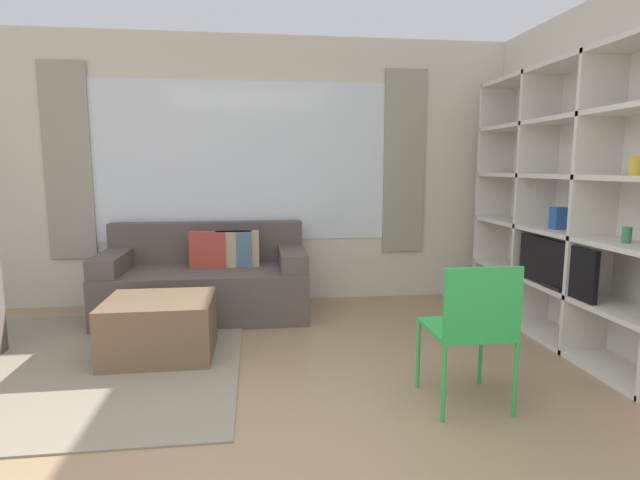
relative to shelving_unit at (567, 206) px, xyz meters
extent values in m
cube|color=beige|center=(-2.59, 1.52, 0.26)|extent=(6.70, 0.07, 2.70)
cube|color=white|center=(-2.59, 1.48, 0.36)|extent=(3.02, 0.01, 1.60)
cube|color=#9E9984|center=(-4.27, 1.46, 0.36)|extent=(0.44, 0.03, 1.90)
cube|color=#9E9984|center=(-0.91, 1.46, 0.36)|extent=(0.44, 0.03, 1.90)
cube|color=beige|center=(0.19, -0.15, 0.26)|extent=(0.07, 4.47, 2.70)
cube|color=gray|center=(-3.69, -0.10, -1.08)|extent=(2.17, 2.38, 0.01)
cube|color=silver|center=(0.15, 0.01, 0.02)|extent=(0.02, 2.31, 2.21)
cube|color=silver|center=(-0.03, -0.38, 0.02)|extent=(0.39, 0.04, 2.21)
cube|color=silver|center=(-0.03, 0.39, 0.02)|extent=(0.39, 0.04, 2.21)
cube|color=silver|center=(-0.03, 1.17, 0.02)|extent=(0.39, 0.04, 2.21)
cube|color=silver|center=(-0.03, 0.01, -1.07)|extent=(0.39, 2.31, 0.04)
cube|color=silver|center=(-0.03, 0.01, -0.65)|extent=(0.39, 2.31, 0.04)
cube|color=silver|center=(-0.03, 0.01, -0.21)|extent=(0.39, 2.31, 0.04)
cube|color=silver|center=(-0.03, 0.01, 0.24)|extent=(0.39, 2.31, 0.04)
cube|color=silver|center=(-0.03, 0.01, 0.68)|extent=(0.39, 2.31, 0.04)
cube|color=silver|center=(-0.03, 0.01, 1.10)|extent=(0.39, 2.31, 0.04)
cube|color=black|center=(-0.19, -0.19, -0.44)|extent=(0.04, 0.96, 0.38)
cube|color=black|center=(-0.17, -0.19, -0.61)|extent=(0.10, 0.24, 0.03)
cylinder|color=gold|center=(-0.05, -0.77, 0.32)|extent=(0.09, 0.09, 0.13)
cylinder|color=#232328|center=(-0.05, 0.03, -0.58)|extent=(0.06, 0.06, 0.10)
cylinder|color=#388947|center=(-0.05, -0.74, -0.13)|extent=(0.06, 0.06, 0.11)
cube|color=#2856A8|center=(-0.05, 0.02, -0.10)|extent=(0.10, 0.10, 0.18)
cube|color=#564C47|center=(-2.95, 0.97, -0.86)|extent=(1.88, 0.90, 0.46)
cube|color=#564C47|center=(-2.95, 1.33, -0.43)|extent=(1.88, 0.18, 0.40)
cube|color=#564C47|center=(-3.77, 0.97, -0.55)|extent=(0.24, 0.84, 0.17)
cube|color=#564C47|center=(-2.14, 0.97, -0.55)|extent=(0.24, 0.84, 0.17)
cube|color=#AD3D33|center=(-2.92, 1.05, -0.46)|extent=(0.35, 0.16, 0.34)
cube|color=slate|center=(-2.68, 1.05, -0.46)|extent=(0.35, 0.15, 0.34)
cube|color=tan|center=(-2.62, 1.05, -0.46)|extent=(0.34, 0.13, 0.34)
cube|color=brown|center=(-3.19, -0.02, -0.87)|extent=(0.77, 0.67, 0.44)
cylinder|color=green|center=(-1.05, -0.78, -0.87)|extent=(0.02, 0.02, 0.44)
cylinder|color=green|center=(-1.46, -0.78, -0.87)|extent=(0.02, 0.02, 0.44)
cylinder|color=green|center=(-1.05, -1.22, -0.87)|extent=(0.02, 0.02, 0.44)
cylinder|color=green|center=(-1.46, -1.22, -0.87)|extent=(0.02, 0.02, 0.44)
cube|color=green|center=(-1.26, -1.00, -0.64)|extent=(0.44, 0.46, 0.02)
cube|color=green|center=(-1.26, -1.21, -0.43)|extent=(0.44, 0.02, 0.40)
camera|label=1|loc=(-2.47, -3.70, 0.30)|focal=28.00mm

